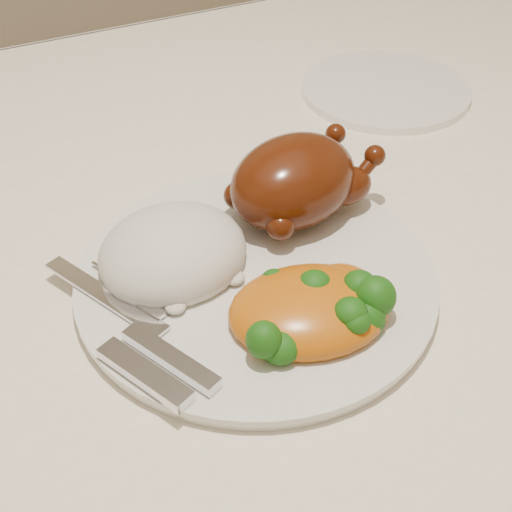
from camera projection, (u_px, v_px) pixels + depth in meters
name	position (u px, v px, depth m)	size (l,w,h in m)	color
dining_table	(180.00, 340.00, 0.69)	(1.60, 0.90, 0.76)	brown
tablecloth	(174.00, 284.00, 0.64)	(1.73, 1.03, 0.18)	white
dinner_plate	(256.00, 280.00, 0.60)	(0.30, 0.30, 0.01)	silver
side_plate	(385.00, 89.00, 0.86)	(0.20, 0.20, 0.01)	silver
roast_chicken	(296.00, 180.00, 0.63)	(0.16, 0.12, 0.08)	#4F1B08
rice_mound	(173.00, 254.00, 0.59)	(0.14, 0.13, 0.07)	silver
mac_and_cheese	(320.00, 307.00, 0.55)	(0.15, 0.12, 0.05)	#C4640C
cutlery	(143.00, 341.00, 0.53)	(0.08, 0.20, 0.01)	silver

